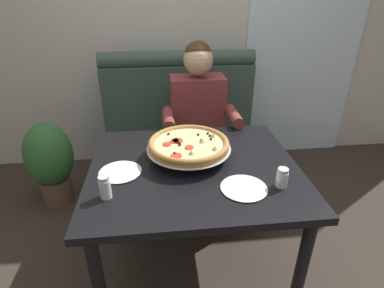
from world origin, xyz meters
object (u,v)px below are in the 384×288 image
(diner_main, at_px, (199,122))
(pizza, at_px, (189,144))
(shaker_parmesan, at_px, (105,189))
(plate_near_right, at_px, (120,171))
(shaker_oregano, at_px, (282,179))
(potted_plant, at_px, (50,161))
(booth_bench, at_px, (181,143))
(plate_near_left, at_px, (244,187))
(dining_table, at_px, (194,180))

(diner_main, distance_m, pizza, 0.61)
(shaker_parmesan, xyz_separation_m, plate_near_right, (0.04, 0.20, -0.04))
(shaker_oregano, bearing_deg, pizza, 141.73)
(potted_plant, bearing_deg, booth_bench, 8.72)
(shaker_parmesan, distance_m, potted_plant, 1.25)
(pizza, xyz_separation_m, shaker_oregano, (0.41, -0.32, -0.04))
(diner_main, xyz_separation_m, plate_near_right, (-0.50, -0.70, 0.05))
(plate_near_left, xyz_separation_m, potted_plant, (-1.26, 1.02, -0.37))
(dining_table, distance_m, shaker_oregano, 0.47)
(booth_bench, relative_size, diner_main, 1.03)
(plate_near_right, distance_m, potted_plant, 1.11)
(plate_near_left, bearing_deg, diner_main, 95.89)
(booth_bench, height_order, plate_near_left, booth_bench)
(booth_bench, relative_size, shaker_oregano, 13.45)
(pizza, distance_m, plate_near_left, 0.40)
(diner_main, xyz_separation_m, shaker_oregano, (0.28, -0.91, 0.08))
(shaker_oregano, xyz_separation_m, plate_near_left, (-0.18, -0.00, -0.03))
(shaker_oregano, bearing_deg, diner_main, 106.92)
(dining_table, height_order, shaker_parmesan, shaker_parmesan)
(dining_table, bearing_deg, shaker_oregano, -30.25)
(shaker_parmesan, xyz_separation_m, potted_plant, (-0.62, 1.01, -0.41))
(diner_main, height_order, shaker_oregano, diner_main)
(shaker_parmesan, height_order, shaker_oregano, shaker_parmesan)
(shaker_parmesan, bearing_deg, plate_near_right, 78.04)
(diner_main, relative_size, potted_plant, 1.82)
(dining_table, relative_size, diner_main, 0.87)
(pizza, bearing_deg, shaker_parmesan, -142.06)
(diner_main, height_order, plate_near_left, diner_main)
(dining_table, bearing_deg, plate_near_right, -176.42)
(plate_near_right, bearing_deg, diner_main, 54.46)
(booth_bench, distance_m, dining_table, 0.98)
(booth_bench, bearing_deg, dining_table, -90.00)
(shaker_oregano, relative_size, plate_near_right, 0.44)
(potted_plant, bearing_deg, plate_near_right, -50.78)
(dining_table, bearing_deg, plate_near_left, -47.63)
(pizza, height_order, shaker_oregano, pizza)
(plate_near_left, bearing_deg, booth_bench, 100.15)
(dining_table, distance_m, pizza, 0.20)
(dining_table, height_order, diner_main, diner_main)
(shaker_oregano, relative_size, potted_plant, 0.14)
(booth_bench, height_order, plate_near_right, booth_bench)
(pizza, relative_size, shaker_parmesan, 4.19)
(pizza, bearing_deg, plate_near_right, -162.03)
(dining_table, xyz_separation_m, plate_near_left, (0.21, -0.23, 0.10))
(dining_table, relative_size, plate_near_right, 5.05)
(booth_bench, relative_size, potted_plant, 1.87)
(plate_near_left, relative_size, plate_near_right, 1.02)
(potted_plant, bearing_deg, shaker_parmesan, -58.53)
(booth_bench, xyz_separation_m, diner_main, (0.12, -0.27, 0.31))
(shaker_parmesan, bearing_deg, plate_near_left, -0.55)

